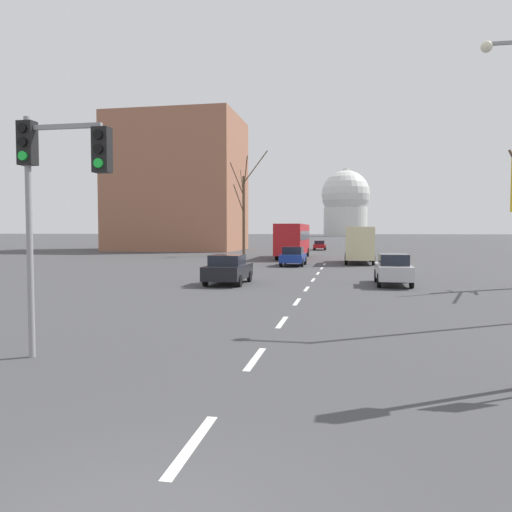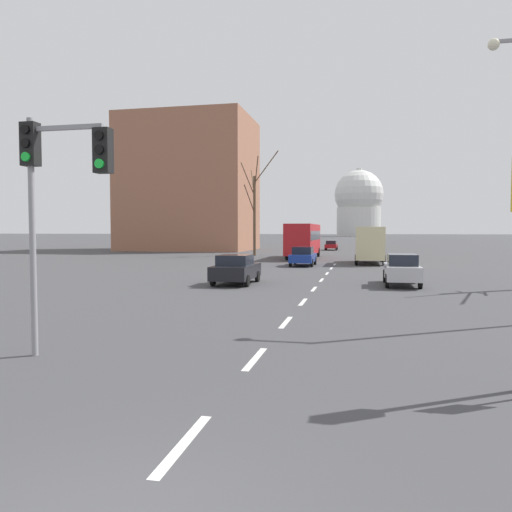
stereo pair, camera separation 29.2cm
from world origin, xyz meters
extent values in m
cube|color=silver|center=(0.00, 2.19, 0.00)|extent=(0.16, 2.00, 0.01)
cube|color=silver|center=(0.00, 6.69, 0.00)|extent=(0.16, 2.00, 0.01)
cube|color=silver|center=(0.00, 11.19, 0.00)|extent=(0.16, 2.00, 0.01)
cube|color=silver|center=(0.00, 15.69, 0.00)|extent=(0.16, 2.00, 0.01)
cube|color=silver|center=(0.00, 20.19, 0.00)|extent=(0.16, 2.00, 0.01)
cube|color=silver|center=(0.00, 24.69, 0.00)|extent=(0.16, 2.00, 0.01)
cube|color=silver|center=(0.00, 29.19, 0.00)|extent=(0.16, 2.00, 0.01)
cube|color=silver|center=(0.00, 33.69, 0.00)|extent=(0.16, 2.00, 0.01)
cube|color=silver|center=(0.00, 38.19, 0.00)|extent=(0.16, 2.00, 0.01)
cylinder|color=gray|center=(-4.96, 5.93, 2.67)|extent=(0.14, 0.14, 5.34)
cube|color=black|center=(-4.96, 5.93, 4.76)|extent=(0.36, 0.28, 0.96)
cylinder|color=black|center=(-4.96, 5.76, 5.05)|extent=(0.20, 0.06, 0.20)
cylinder|color=black|center=(-4.96, 5.76, 4.76)|extent=(0.20, 0.06, 0.20)
cylinder|color=green|center=(-4.96, 5.76, 4.46)|extent=(0.20, 0.06, 0.20)
cube|color=gray|center=(-4.07, 5.93, 5.09)|extent=(1.77, 0.10, 0.10)
cube|color=black|center=(-3.19, 5.93, 4.56)|extent=(0.36, 0.28, 0.96)
cylinder|color=black|center=(-3.19, 5.76, 4.85)|extent=(0.20, 0.06, 0.20)
cylinder|color=black|center=(-3.19, 5.76, 4.56)|extent=(0.20, 0.06, 0.20)
cylinder|color=green|center=(-3.19, 5.76, 4.26)|extent=(0.20, 0.06, 0.20)
sphere|color=#F2EAC6|center=(6.19, 12.93, 8.59)|extent=(0.36, 0.36, 0.36)
cube|color=black|center=(-4.29, 21.68, 0.66)|extent=(1.89, 4.09, 0.71)
cube|color=#1E232D|center=(-4.29, 21.48, 1.29)|extent=(1.61, 1.96, 0.54)
cylinder|color=black|center=(-5.19, 22.95, 0.31)|extent=(0.18, 0.61, 0.61)
cylinder|color=black|center=(-3.39, 22.95, 0.31)|extent=(0.18, 0.61, 0.61)
cylinder|color=black|center=(-5.19, 20.41, 0.31)|extent=(0.18, 0.61, 0.61)
cylinder|color=black|center=(-3.39, 20.41, 0.31)|extent=(0.18, 0.61, 0.61)
cube|color=#B7B7BC|center=(4.28, 22.78, 0.71)|extent=(1.67, 4.35, 0.71)
cube|color=#1E232D|center=(4.28, 22.56, 1.35)|extent=(1.42, 2.09, 0.57)
cylinder|color=black|center=(3.50, 24.13, 0.35)|extent=(0.18, 0.71, 0.71)
cylinder|color=black|center=(5.07, 24.13, 0.35)|extent=(0.18, 0.71, 0.71)
cylinder|color=black|center=(3.50, 21.43, 0.35)|extent=(0.18, 0.71, 0.71)
cylinder|color=black|center=(5.07, 21.43, 0.35)|extent=(0.18, 0.71, 0.71)
cube|color=navy|center=(-2.41, 36.15, 0.64)|extent=(1.78, 4.44, 0.62)
cube|color=#1E232D|center=(-2.41, 35.93, 1.24)|extent=(1.51, 2.13, 0.60)
cylinder|color=black|center=(-3.25, 37.53, 0.32)|extent=(0.18, 0.65, 0.65)
cylinder|color=black|center=(-1.57, 37.53, 0.32)|extent=(0.18, 0.65, 0.65)
cylinder|color=black|center=(-3.25, 34.78, 0.32)|extent=(0.18, 0.65, 0.65)
cylinder|color=black|center=(-1.57, 34.78, 0.32)|extent=(0.18, 0.65, 0.65)
cube|color=silver|center=(3.72, 65.16, 0.64)|extent=(1.79, 4.24, 0.57)
cube|color=#1E232D|center=(3.72, 64.95, 1.22)|extent=(1.52, 2.04, 0.59)
cylinder|color=black|center=(2.87, 66.48, 0.35)|extent=(0.18, 0.70, 0.70)
cylinder|color=black|center=(4.56, 66.48, 0.35)|extent=(0.18, 0.70, 0.70)
cylinder|color=black|center=(2.87, 63.85, 0.35)|extent=(0.18, 0.70, 0.70)
cylinder|color=black|center=(4.56, 63.85, 0.35)|extent=(0.18, 0.70, 0.70)
cube|color=maroon|center=(-2.20, 69.34, 0.60)|extent=(1.66, 4.44, 0.56)
cube|color=#1E232D|center=(-2.20, 69.12, 1.14)|extent=(1.41, 2.13, 0.52)
cylinder|color=black|center=(-2.98, 70.72, 0.32)|extent=(0.18, 0.64, 0.64)
cylinder|color=black|center=(-1.43, 70.72, 0.32)|extent=(0.18, 0.64, 0.64)
cylinder|color=black|center=(-2.98, 67.96, 0.32)|extent=(0.18, 0.64, 0.64)
cylinder|color=black|center=(-1.43, 67.96, 0.32)|extent=(0.18, 0.64, 0.64)
cube|color=red|center=(-3.64, 46.74, 1.98)|extent=(2.50, 10.80, 3.00)
cube|color=black|center=(-3.64, 46.74, 2.35)|extent=(2.52, 10.26, 0.90)
cylinder|color=black|center=(-4.84, 50.52, 0.48)|extent=(0.26, 0.96, 0.96)
cylinder|color=black|center=(-2.44, 50.52, 0.48)|extent=(0.26, 0.96, 0.96)
cylinder|color=black|center=(-4.84, 43.50, 0.48)|extent=(0.26, 0.96, 0.96)
cylinder|color=black|center=(-2.44, 43.50, 0.48)|extent=(0.26, 0.96, 0.96)
cube|color=#333842|center=(2.89, 42.74, 1.49)|extent=(2.20, 2.00, 2.10)
cube|color=beige|center=(2.89, 39.14, 1.79)|extent=(2.30, 5.20, 2.70)
cylinder|color=black|center=(1.79, 42.74, 0.44)|extent=(0.24, 0.88, 0.88)
cylinder|color=black|center=(3.99, 42.74, 0.44)|extent=(0.24, 0.88, 0.88)
cylinder|color=black|center=(1.79, 37.71, 0.44)|extent=(0.24, 0.88, 0.88)
cylinder|color=black|center=(3.99, 37.71, 0.44)|extent=(0.24, 0.88, 0.88)
cylinder|color=brown|center=(-9.71, 51.15, 4.48)|extent=(0.32, 0.32, 8.96)
cylinder|color=brown|center=(-10.36, 50.54, 8.58)|extent=(1.36, 1.35, 3.65)
cylinder|color=brown|center=(-9.25, 50.07, 9.42)|extent=(0.93, 2.28, 3.01)
cylinder|color=brown|center=(-8.30, 50.85, 9.93)|extent=(2.90, 0.75, 3.49)
cylinder|color=brown|center=(-10.07, 50.09, 6.39)|extent=(0.75, 2.23, 2.97)
cylinder|color=brown|center=(-10.26, 52.46, 8.85)|extent=(0.96, 2.76, 2.34)
cylinder|color=silver|center=(0.00, 251.75, 7.21)|extent=(21.64, 21.64, 14.43)
sphere|color=silver|center=(0.00, 251.75, 21.04)|extent=(24.05, 24.05, 24.05)
cylinder|color=silver|center=(0.00, 251.75, 31.87)|extent=(2.89, 2.89, 4.21)
cube|color=#9E664C|center=(-22.58, 65.73, 9.58)|extent=(18.00, 14.00, 19.16)
camera|label=1|loc=(2.02, -4.02, 2.84)|focal=35.00mm
camera|label=2|loc=(2.31, -3.96, 2.84)|focal=35.00mm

